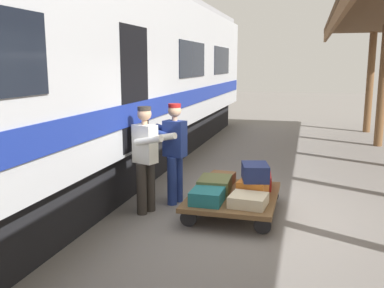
# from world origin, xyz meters

# --- Properties ---
(ground_plane) EXTENTS (60.00, 60.00, 0.00)m
(ground_plane) POSITION_xyz_m (0.00, 0.00, 0.00)
(ground_plane) COLOR slate
(train_car) EXTENTS (3.02, 20.38, 4.00)m
(train_car) POSITION_xyz_m (3.66, 0.00, 2.06)
(train_car) COLOR #B7BABF
(train_car) RESTS_ON ground_plane
(luggage_cart) EXTENTS (1.35, 1.81, 0.32)m
(luggage_cart) POSITION_xyz_m (0.50, 0.08, 0.27)
(luggage_cart) COLOR brown
(luggage_cart) RESTS_ON ground_plane
(suitcase_orange_carryall) EXTENTS (0.48, 0.49, 0.24)m
(suitcase_orange_carryall) POSITION_xyz_m (0.20, 0.08, 0.44)
(suitcase_orange_carryall) COLOR #CC6B23
(suitcase_orange_carryall) RESTS_ON luggage_cart
(suitcase_brown_leather) EXTENTS (0.45, 0.52, 0.18)m
(suitcase_brown_leather) POSITION_xyz_m (0.81, -0.42, 0.41)
(suitcase_brown_leather) COLOR brown
(suitcase_brown_leather) RESTS_ON luggage_cart
(suitcase_red_plastic) EXTENTS (0.54, 0.61, 0.22)m
(suitcase_red_plastic) POSITION_xyz_m (0.20, -0.42, 0.43)
(suitcase_red_plastic) COLOR #AD231E
(suitcase_red_plastic) RESTS_ON luggage_cart
(suitcase_cream_canvas) EXTENTS (0.56, 0.53, 0.16)m
(suitcase_cream_canvas) POSITION_xyz_m (0.20, 0.58, 0.40)
(suitcase_cream_canvas) COLOR beige
(suitcase_cream_canvas) RESTS_ON luggage_cart
(suitcase_olive_duffel) EXTENTS (0.52, 0.63, 0.24)m
(suitcase_olive_duffel) POSITION_xyz_m (0.81, 0.08, 0.44)
(suitcase_olive_duffel) COLOR brown
(suitcase_olive_duffel) RESTS_ON luggage_cart
(suitcase_teal_softside) EXTENTS (0.46, 0.58, 0.20)m
(suitcase_teal_softside) POSITION_xyz_m (0.81, 0.58, 0.42)
(suitcase_teal_softside) COLOR #1E666B
(suitcase_teal_softside) RESTS_ON luggage_cart
(suitcase_navy_fabric) EXTENTS (0.50, 0.59, 0.26)m
(suitcase_navy_fabric) POSITION_xyz_m (0.18, 0.04, 0.69)
(suitcase_navy_fabric) COLOR navy
(suitcase_navy_fabric) RESTS_ON suitcase_orange_carryall
(porter_in_overalls) EXTENTS (0.72, 0.53, 1.70)m
(porter_in_overalls) POSITION_xyz_m (1.57, -0.18, 0.93)
(porter_in_overalls) COLOR navy
(porter_in_overalls) RESTS_ON ground_plane
(porter_by_door) EXTENTS (0.74, 0.58, 1.70)m
(porter_by_door) POSITION_xyz_m (1.84, 0.41, 0.93)
(porter_by_door) COLOR #332D28
(porter_by_door) RESTS_ON ground_plane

